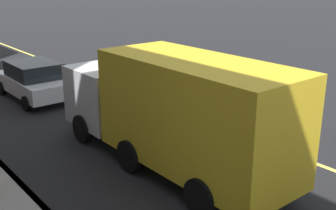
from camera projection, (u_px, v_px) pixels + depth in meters
name	position (u px, v px, depth m)	size (l,w,h in m)	color
ground	(208.00, 123.00, 15.07)	(200.00, 200.00, 0.00)	black
curb_edge	(14.00, 179.00, 10.83)	(80.00, 0.16, 0.15)	slate
lane_stripe_center	(208.00, 122.00, 15.07)	(80.00, 0.16, 0.01)	#D8CC4C
car_white	(35.00, 80.00, 17.71)	(4.29, 2.11, 1.59)	silver
car_tan	(240.00, 80.00, 17.65)	(3.92, 2.13, 1.59)	tan
truck_yellow	(173.00, 109.00, 11.20)	(7.96, 2.45, 3.17)	silver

